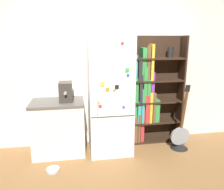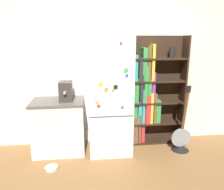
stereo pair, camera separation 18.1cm
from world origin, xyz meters
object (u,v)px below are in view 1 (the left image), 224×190
object	(u,v)px
espresso_machine	(66,92)
guitar	(180,139)
pet_bowl	(53,170)
refrigerator	(110,96)
bookshelf	(149,94)

from	to	relation	value
espresso_machine	guitar	size ratio (longest dim) A/B	0.29
pet_bowl	refrigerator	bearing A→B (deg)	29.53
bookshelf	guitar	xyz separation A→B (m)	(0.46, -0.40, -0.74)
bookshelf	pet_bowl	bearing A→B (deg)	-156.10
bookshelf	espresso_machine	world-z (taller)	bookshelf
refrigerator	bookshelf	bearing A→B (deg)	16.26
bookshelf	pet_bowl	distance (m)	2.04
refrigerator	guitar	bearing A→B (deg)	-8.43
refrigerator	pet_bowl	world-z (taller)	refrigerator
espresso_machine	pet_bowl	xyz separation A→B (m)	(-0.21, -0.55, -1.04)
guitar	bookshelf	bearing A→B (deg)	139.28
refrigerator	espresso_machine	size ratio (longest dim) A/B	5.77
guitar	pet_bowl	bearing A→B (deg)	-170.89
bookshelf	refrigerator	bearing A→B (deg)	-163.74
pet_bowl	bookshelf	bearing A→B (deg)	23.90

